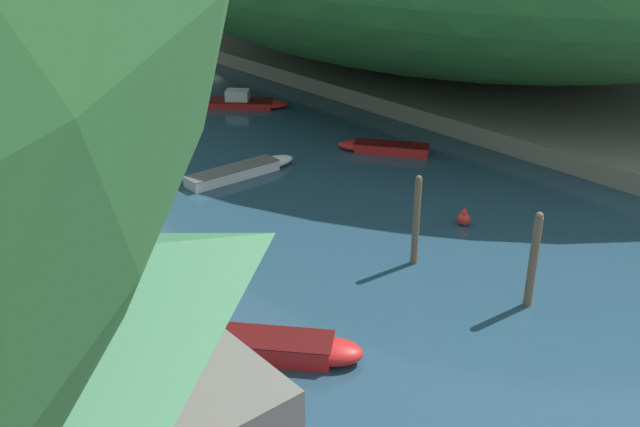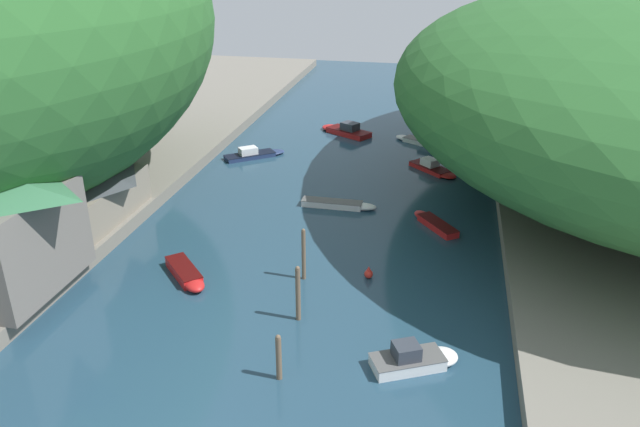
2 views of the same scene
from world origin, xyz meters
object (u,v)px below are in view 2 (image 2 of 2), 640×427
at_px(boat_red_skiff, 416,359).
at_px(boat_open_rowboat, 433,223).
at_px(boat_mid_channel, 421,141).
at_px(boat_white_cruiser, 341,205).
at_px(person_on_quay, 69,238).
at_px(boat_moored_right, 345,130).
at_px(boathouse_shed, 88,191).
at_px(boat_cabin_cruiser, 255,154).
at_px(boat_near_quay, 187,275).
at_px(boat_small_dinghy, 434,168).
at_px(channel_buoy_near, 369,273).

distance_m(boat_red_skiff, boat_open_rowboat, 17.74).
xyz_separation_m(boat_mid_channel, boat_white_cruiser, (-5.46, -18.72, -0.07)).
height_order(boat_open_rowboat, person_on_quay, person_on_quay).
bearing_deg(boat_white_cruiser, boat_moored_right, -170.70).
relative_size(boat_red_skiff, boat_white_cruiser, 0.80).
distance_m(boathouse_shed, boat_cabin_cruiser, 20.50).
xyz_separation_m(boat_near_quay, boat_mid_channel, (13.36, 32.50, -0.01)).
xyz_separation_m(boat_near_quay, boat_cabin_cruiser, (-2.98, 24.60, -0.01)).
bearing_deg(boat_white_cruiser, person_on_quay, -50.53).
bearing_deg(boat_small_dinghy, person_on_quay, -1.00).
height_order(boat_moored_right, person_on_quay, person_on_quay).
height_order(boat_mid_channel, person_on_quay, person_on_quay).
xyz_separation_m(boat_mid_channel, boat_open_rowboat, (2.23, -20.73, -0.06)).
xyz_separation_m(boat_near_quay, channel_buoy_near, (11.73, 2.70, -0.00)).
relative_size(boat_red_skiff, person_on_quay, 2.97).
xyz_separation_m(boat_moored_right, channel_buoy_near, (7.11, -31.74, -0.10)).
bearing_deg(boat_moored_right, boat_mid_channel, -70.79).
distance_m(boat_moored_right, channel_buoy_near, 32.53).
distance_m(boat_near_quay, boat_red_skiff, 16.56).
distance_m(boat_red_skiff, boat_mid_channel, 38.53).
height_order(boat_near_quay, boat_small_dinghy, boat_small_dinghy).
xyz_separation_m(boathouse_shed, boat_white_cruiser, (17.93, 8.20, -3.02)).
relative_size(boat_mid_channel, channel_buoy_near, 7.18).
height_order(boathouse_shed, boat_cabin_cruiser, boathouse_shed).
xyz_separation_m(boat_moored_right, boat_cabin_cruiser, (-7.61, -9.84, -0.11)).
bearing_deg(boat_white_cruiser, boat_mid_channel, 164.05).
bearing_deg(boathouse_shed, channel_buoy_near, -7.53).
xyz_separation_m(boat_mid_channel, boat_moored_right, (-8.73, 1.94, 0.10)).
distance_m(boathouse_shed, boat_mid_channel, 35.78).
bearing_deg(boat_mid_channel, boat_red_skiff, -147.65).
distance_m(boat_near_quay, boat_small_dinghy, 28.38).
distance_m(boathouse_shed, boat_moored_right, 32.49).
xyz_separation_m(boat_red_skiff, person_on_quay, (-24.03, 6.32, 1.58)).
distance_m(boat_red_skiff, channel_buoy_near, 9.43).
xyz_separation_m(boat_moored_right, boat_open_rowboat, (10.96, -22.67, -0.17)).
relative_size(boathouse_shed, boat_open_rowboat, 2.13).
xyz_separation_m(boat_red_skiff, channel_buoy_near, (-3.71, 8.67, -0.12)).
xyz_separation_m(boat_white_cruiser, channel_buoy_near, (3.84, -11.08, 0.07)).
xyz_separation_m(boat_open_rowboat, boat_small_dinghy, (-0.48, 12.26, 0.06)).
bearing_deg(boat_red_skiff, boat_mid_channel, 156.76).
relative_size(boat_moored_right, boat_open_rowboat, 1.38).
distance_m(boat_red_skiff, boat_cabin_cruiser, 35.69).
bearing_deg(boat_white_cruiser, boat_small_dinghy, 145.19).
xyz_separation_m(boat_mid_channel, person_on_quay, (-21.95, -32.15, 1.70)).
bearing_deg(person_on_quay, boat_small_dinghy, -53.17).
distance_m(boat_moored_right, person_on_quay, 36.59).
distance_m(boat_mid_channel, boat_cabin_cruiser, 18.15).
bearing_deg(channel_buoy_near, boat_near_quay, -167.03).
bearing_deg(person_on_quay, boat_near_quay, -100.51).
bearing_deg(person_on_quay, boat_red_skiff, -112.89).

